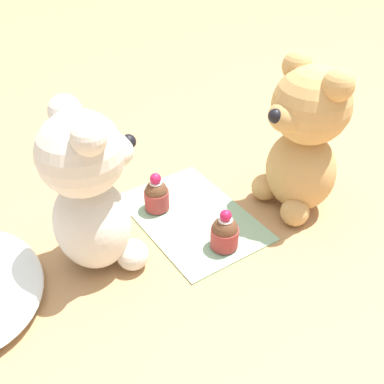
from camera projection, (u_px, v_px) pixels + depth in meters
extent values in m
plane|color=tan|center=(192.00, 217.00, 0.79)|extent=(4.00, 4.00, 0.00)
cube|color=#8EBC99|center=(192.00, 216.00, 0.79)|extent=(0.26, 0.18, 0.01)
ellipsoid|color=silver|center=(94.00, 225.00, 0.67)|extent=(0.13, 0.12, 0.15)
sphere|color=silver|center=(82.00, 155.00, 0.60)|extent=(0.12, 0.12, 0.12)
ellipsoid|color=silver|center=(115.00, 150.00, 0.62)|extent=(0.06, 0.05, 0.05)
sphere|color=black|center=(129.00, 142.00, 0.62)|extent=(0.02, 0.02, 0.02)
sphere|color=silver|center=(89.00, 138.00, 0.54)|extent=(0.05, 0.05, 0.05)
sphere|color=silver|center=(65.00, 111.00, 0.60)|extent=(0.05, 0.05, 0.05)
sphere|color=silver|center=(133.00, 255.00, 0.68)|extent=(0.05, 0.05, 0.05)
sphere|color=silver|center=(110.00, 224.00, 0.74)|extent=(0.05, 0.05, 0.05)
ellipsoid|color=tan|center=(300.00, 170.00, 0.78)|extent=(0.14, 0.12, 0.15)
sphere|color=tan|center=(311.00, 105.00, 0.71)|extent=(0.13, 0.13, 0.13)
ellipsoid|color=tan|center=(286.00, 117.00, 0.69)|extent=(0.06, 0.06, 0.05)
sphere|color=black|center=(275.00, 116.00, 0.68)|extent=(0.02, 0.02, 0.02)
sphere|color=tan|center=(297.00, 66.00, 0.71)|extent=(0.05, 0.05, 0.05)
sphere|color=tan|center=(338.00, 85.00, 0.65)|extent=(0.05, 0.05, 0.05)
sphere|color=tan|center=(265.00, 187.00, 0.83)|extent=(0.05, 0.05, 0.05)
sphere|color=tan|center=(295.00, 212.00, 0.77)|extent=(0.05, 0.05, 0.05)
cylinder|color=#993333|center=(157.00, 199.00, 0.80)|extent=(0.04, 0.04, 0.04)
sphere|color=brown|center=(156.00, 191.00, 0.79)|extent=(0.04, 0.04, 0.04)
cylinder|color=white|center=(156.00, 183.00, 0.78)|extent=(0.02, 0.02, 0.00)
sphere|color=#B71947|center=(156.00, 179.00, 0.77)|extent=(0.02, 0.02, 0.02)
cylinder|color=#993333|center=(226.00, 236.00, 0.72)|extent=(0.05, 0.05, 0.03)
sphere|color=brown|center=(226.00, 228.00, 0.71)|extent=(0.04, 0.04, 0.04)
cylinder|color=white|center=(227.00, 219.00, 0.70)|extent=(0.02, 0.02, 0.00)
sphere|color=#B71947|center=(227.00, 215.00, 0.69)|extent=(0.02, 0.02, 0.02)
cube|color=silver|center=(98.00, 155.00, 0.96)|extent=(0.09, 0.08, 0.01)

